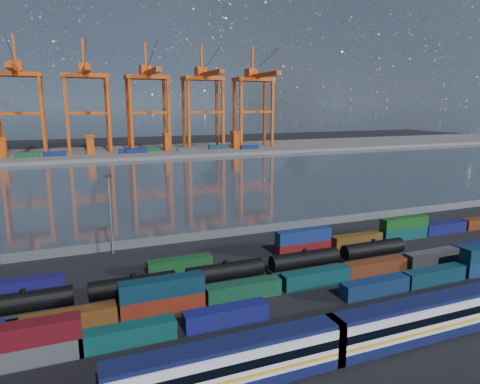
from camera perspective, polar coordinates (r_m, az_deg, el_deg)
name	(u,v)px	position (r m, az deg, el deg)	size (l,w,h in m)	color
ground	(303,279)	(78.09, 8.41, -11.39)	(700.00, 700.00, 0.00)	black
harbor_water	(170,181)	(173.46, -9.29, 1.41)	(700.00, 700.00, 0.00)	#2F3944
far_quay	(132,152)	(275.81, -14.16, 5.18)	(700.00, 70.00, 2.00)	#514F4C
distant_mountains	(91,49)	(1675.54, -19.28, 17.54)	(2470.00, 1100.00, 520.00)	#1E2630
passenger_train	(419,321)	(62.29, 22.81, -15.53)	(79.14, 3.35, 5.75)	silver
container_row_south	(345,289)	(70.55, 13.76, -12.50)	(140.65, 2.47, 5.26)	#36393A
container_row_mid	(270,284)	(71.40, 4.01, -12.17)	(129.39, 2.53, 5.39)	#414446
container_row_north	(309,244)	(90.42, 9.14, -6.92)	(128.65, 2.44, 5.20)	navy
tanker_string	(133,287)	(71.06, -14.06, -12.14)	(106.93, 2.99, 4.28)	black
waterfront_fence	(243,231)	(101.39, 0.42, -5.20)	(160.12, 0.12, 2.20)	#595B5E
yard_light_mast	(110,210)	(90.51, -16.93, -2.34)	(1.60, 0.40, 16.60)	slate
gantry_cranes	(117,86)	(266.81, -16.02, 13.47)	(200.64, 49.23, 66.67)	#CF480E
quay_containers	(117,151)	(259.92, -16.14, 5.21)	(172.58, 10.99, 2.60)	navy
straddle_carriers	(130,143)	(264.96, -14.46, 6.40)	(140.00, 7.00, 11.10)	#CF480E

